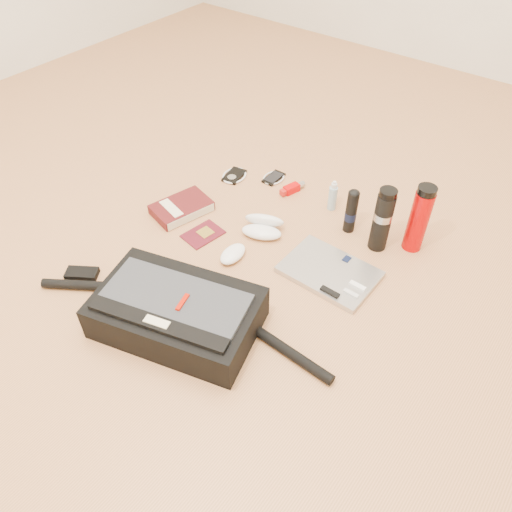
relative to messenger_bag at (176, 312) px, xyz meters
The scene contains 14 objects.
ground 0.31m from the messenger_bag, 84.45° to the left, with size 4.00×4.00×0.00m, color tan.
messenger_bag is the anchor object (origin of this frame).
laptop 0.53m from the messenger_bag, 61.63° to the left, with size 0.31×0.22×0.03m.
book 0.55m from the messenger_bag, 132.51° to the left, with size 0.19×0.24×0.04m.
passport 0.42m from the messenger_bag, 121.59° to the left, with size 0.12×0.15×0.01m.
mouse 0.34m from the messenger_bag, 99.68° to the left, with size 0.08×0.12×0.04m.
sunglasses_case 0.50m from the messenger_bag, 96.20° to the left, with size 0.18×0.17×0.08m.
ipod 0.80m from the messenger_bag, 117.03° to the left, with size 0.11×0.12×0.01m.
phone 0.83m from the messenger_bag, 105.60° to the left, with size 0.08×0.10×0.01m.
inhaler 0.78m from the messenger_bag, 98.21° to the left, with size 0.06×0.12×0.03m.
spray_bottle 0.78m from the messenger_bag, 84.84° to the left, with size 0.04×0.04×0.13m.
aerosol_can 0.73m from the messenger_bag, 75.25° to the left, with size 0.06×0.06×0.18m.
thermos_black 0.76m from the messenger_bag, 65.67° to the left, with size 0.08×0.08×0.25m.
thermos_red 0.87m from the messenger_bag, 61.74° to the left, with size 0.07×0.07×0.26m.
Camera 1 is at (0.74, -0.91, 1.21)m, focal length 35.00 mm.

